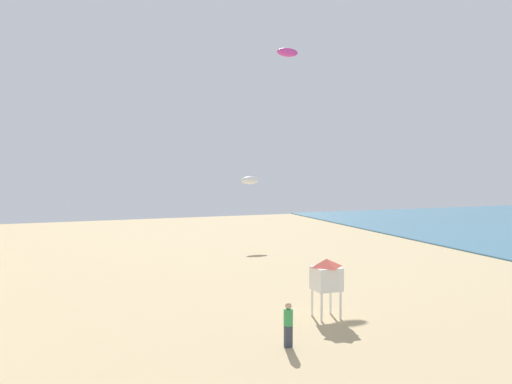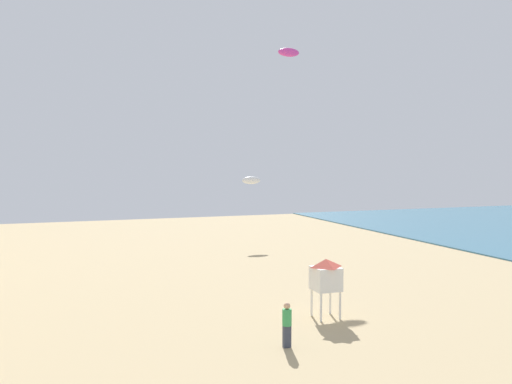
{
  "view_description": "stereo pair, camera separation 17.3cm",
  "coord_description": "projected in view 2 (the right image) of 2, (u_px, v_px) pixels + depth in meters",
  "views": [
    {
      "loc": [
        -4.68,
        -4.92,
        6.75
      ],
      "look_at": [
        4.91,
        20.82,
        5.21
      ],
      "focal_mm": 39.32,
      "sensor_mm": 36.0,
      "label": 1
    },
    {
      "loc": [
        -4.51,
        -4.98,
        6.75
      ],
      "look_at": [
        4.91,
        20.82,
        5.21
      ],
      "focal_mm": 39.32,
      "sensor_mm": 36.0,
      "label": 2
    }
  ],
  "objects": [
    {
      "name": "kite_flyer",
      "position": [
        287.0,
        322.0,
        20.21
      ],
      "size": [
        0.34,
        0.34,
        1.64
      ],
      "rotation": [
        0.0,
        0.0,
        4.66
      ],
      "color": "#383D4C",
      "rests_on": "ground"
    },
    {
      "name": "lifeguard_stand",
      "position": [
        326.0,
        275.0,
        23.99
      ],
      "size": [
        1.1,
        1.1,
        2.55
      ],
      "rotation": [
        0.0,
        0.0,
        -0.39
      ],
      "color": "white",
      "rests_on": "ground"
    },
    {
      "name": "kite_magenta_parafoil",
      "position": [
        289.0,
        52.0,
        40.58
      ],
      "size": [
        1.64,
        0.46,
        0.64
      ],
      "color": "#DB3D9E"
    },
    {
      "name": "kite_white_parafoil_2",
      "position": [
        251.0,
        180.0,
        45.79
      ],
      "size": [
        1.58,
        0.44,
        0.61
      ],
      "color": "white"
    }
  ]
}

